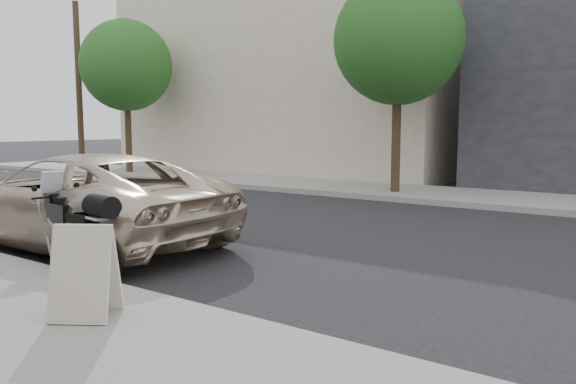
# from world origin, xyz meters

# --- Properties ---
(ground) EXTENTS (120.00, 120.00, 0.00)m
(ground) POSITION_xyz_m (0.00, 0.00, 0.00)
(ground) COLOR black
(ground) RESTS_ON ground
(far_sidewalk) EXTENTS (44.00, 3.00, 0.15)m
(far_sidewalk) POSITION_xyz_m (0.00, -6.50, 0.07)
(far_sidewalk) COLOR gray
(far_sidewalk) RESTS_ON ground
(far_building_cream) EXTENTS (14.00, 11.00, 8.00)m
(far_building_cream) POSITION_xyz_m (9.00, -13.50, 4.00)
(far_building_cream) COLOR #B8AA93
(far_building_cream) RESTS_ON ground
(street_tree_mid) EXTENTS (3.40, 3.40, 5.70)m
(street_tree_mid) POSITION_xyz_m (2.00, -6.00, 4.14)
(street_tree_mid) COLOR #3C2A1B
(street_tree_mid) RESTS_ON far_sidewalk
(street_tree_right) EXTENTS (3.40, 3.40, 5.70)m
(street_tree_right) POSITION_xyz_m (13.00, -6.00, 4.14)
(street_tree_right) COLOR #3C2A1B
(street_tree_right) RESTS_ON far_sidewalk
(utility_pole) EXTENTS (0.24, 0.24, 6.70)m
(utility_pole) POSITION_xyz_m (16.00, -6.00, 3.50)
(utility_pole) COLOR #3C2A1B
(utility_pole) RESTS_ON far_sidewalk
(motorcycle) EXTENTS (2.09, 0.67, 1.33)m
(motorcycle) POSITION_xyz_m (1.86, 3.73, 0.57)
(motorcycle) COLOR black
(motorcycle) RESTS_ON ground
(minivan) EXTENTS (5.37, 2.52, 1.48)m
(minivan) POSITION_xyz_m (3.50, 2.60, 0.74)
(minivan) COLOR beige
(minivan) RESTS_ON ground
(sandwich_sign) EXTENTS (0.73, 0.72, 0.88)m
(sandwich_sign) POSITION_xyz_m (0.12, 4.89, 0.59)
(sandwich_sign) COLOR silver
(sandwich_sign) RESTS_ON near_sidewalk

